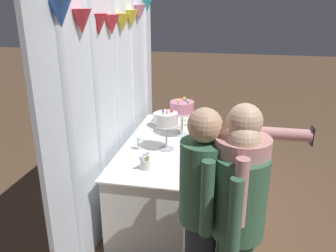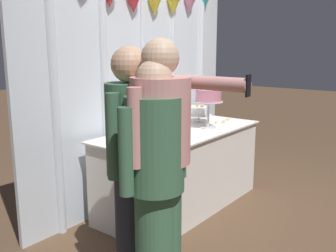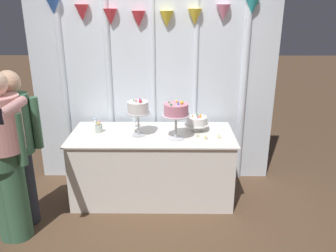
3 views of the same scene
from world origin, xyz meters
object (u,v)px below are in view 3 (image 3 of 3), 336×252
at_px(guest_girl_blue_dress, 6,153).
at_px(cake_display_leftmost, 138,109).
at_px(guest_man_dark_suit, 18,144).
at_px(tealight_far_left, 198,136).
at_px(flower_vase, 98,127).
at_px(cake_display_rightmost, 197,121).
at_px(cake_display_center, 176,111).
at_px(cake_table, 153,166).
at_px(wine_glass, 135,119).
at_px(guest_man_pink_jacket, 1,160).
at_px(tealight_near_left, 205,138).
at_px(tealight_near_right, 219,137).

bearing_deg(guest_girl_blue_dress, cake_display_leftmost, 32.54).
bearing_deg(guest_man_dark_suit, tealight_far_left, 13.72).
relative_size(cake_display_leftmost, flower_vase, 2.46).
bearing_deg(cake_display_rightmost, cake_display_center, -132.23).
xyz_separation_m(cake_table, guest_man_dark_suit, (-1.29, -0.54, 0.50)).
bearing_deg(cake_display_rightmost, wine_glass, 173.23).
xyz_separation_m(cake_table, cake_display_rightmost, (0.51, 0.13, 0.51)).
bearing_deg(guest_girl_blue_dress, flower_vase, 50.95).
height_order(cake_display_rightmost, guest_man_pink_jacket, guest_man_pink_jacket).
height_order(cake_table, guest_girl_blue_dress, guest_girl_blue_dress).
bearing_deg(cake_display_leftmost, cake_display_center, -12.53).
height_order(cake_table, tealight_far_left, tealight_far_left).
height_order(tealight_near_left, tealight_near_right, same).
xyz_separation_m(tealight_far_left, tealight_near_left, (0.08, -0.06, 0.00)).
xyz_separation_m(cake_display_center, tealight_near_left, (0.32, -0.01, -0.30)).
relative_size(cake_display_rightmost, guest_girl_blue_dress, 0.17).
xyz_separation_m(tealight_far_left, tealight_near_right, (0.23, -0.03, 0.00)).
height_order(cake_display_leftmost, cake_display_center, cake_display_center).
distance_m(tealight_near_right, guest_man_pink_jacket, 2.19).
bearing_deg(guest_girl_blue_dress, tealight_far_left, 20.94).
height_order(wine_glass, guest_girl_blue_dress, guest_girl_blue_dress).
bearing_deg(flower_vase, guest_man_dark_suit, -139.25).
distance_m(cake_table, wine_glass, 0.59).
distance_m(cake_display_center, tealight_near_left, 0.44).
relative_size(tealight_near_right, guest_man_dark_suit, 0.03).
distance_m(cake_display_center, wine_glass, 0.63).
distance_m(cake_display_leftmost, wine_glass, 0.34).
distance_m(guest_man_dark_suit, guest_girl_blue_dress, 0.25).
relative_size(tealight_near_left, tealight_near_right, 0.99).
distance_m(tealight_near_left, tealight_near_right, 0.16).
height_order(cake_display_rightmost, tealight_near_left, cake_display_rightmost).
distance_m(cake_table, flower_vase, 0.78).
relative_size(cake_table, cake_display_leftmost, 4.32).
distance_m(cake_display_leftmost, guest_man_dark_suit, 1.26).
bearing_deg(cake_display_center, cake_display_rightmost, 47.77).
bearing_deg(guest_man_dark_suit, wine_glass, 34.60).
xyz_separation_m(wine_glass, tealight_far_left, (0.72, -0.31, -0.09)).
distance_m(cake_display_center, cake_display_rightmost, 0.42).
height_order(flower_vase, tealight_far_left, flower_vase).
bearing_deg(wine_glass, guest_girl_blue_dress, -137.35).
height_order(wine_glass, guest_man_dark_suit, guest_man_dark_suit).
height_order(cake_display_rightmost, flower_vase, cake_display_rightmost).
distance_m(tealight_near_right, guest_girl_blue_dress, 2.14).
relative_size(tealight_near_left, guest_girl_blue_dress, 0.03).
relative_size(cake_display_leftmost, wine_glass, 3.03).
bearing_deg(guest_man_pink_jacket, cake_table, 30.07).
bearing_deg(tealight_near_left, wine_glass, 155.55).
distance_m(guest_girl_blue_dress, guest_man_pink_jacket, 0.09).
relative_size(guest_girl_blue_dress, guest_man_pink_jacket, 1.08).
bearing_deg(cake_display_leftmost, guest_girl_blue_dress, -147.46).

